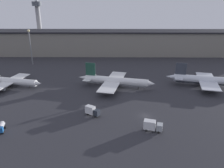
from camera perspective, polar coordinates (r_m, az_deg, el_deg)
ground at (r=89.17m, az=8.67°, el=-8.26°), size 600.00×600.00×0.00m
terminal_building at (r=190.32m, az=4.41°, el=10.73°), size 246.71×24.35×20.27m
airplane_0 at (r=128.77m, az=-24.89°, el=0.70°), size 35.45×28.24×12.96m
airplane_1 at (r=115.94m, az=0.85°, el=0.80°), size 41.18×34.00×12.45m
airplane_2 at (r=127.12m, az=24.30°, el=0.82°), size 45.91×29.79×12.22m
service_vehicle_0 at (r=88.01m, az=-5.23°, el=-6.95°), size 6.30×5.02×3.86m
service_vehicle_1 at (r=87.18m, az=-27.11°, el=-10.07°), size 3.48×5.42×2.64m
service_vehicle_2 at (r=79.17m, az=10.47°, el=-10.61°), size 6.97×4.19×3.90m
lamp_post_0 at (r=167.52m, az=-20.63°, el=10.11°), size 1.80×1.80×24.92m
control_tower at (r=230.79m, az=-18.63°, el=15.61°), size 9.00×9.00×46.06m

